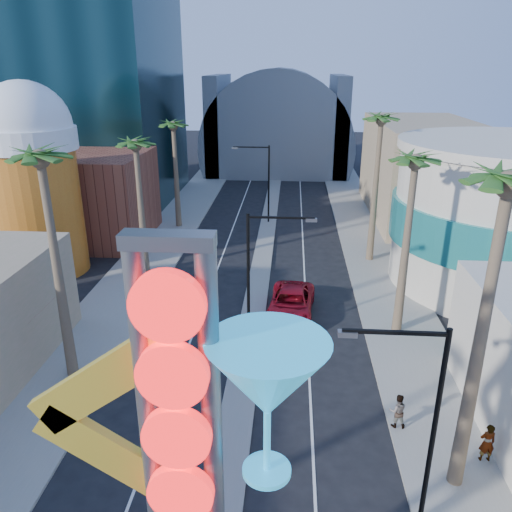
{
  "coord_description": "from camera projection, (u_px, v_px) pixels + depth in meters",
  "views": [
    {
      "loc": [
        2.28,
        -5.67,
        15.49
      ],
      "look_at": [
        0.35,
        21.24,
        5.08
      ],
      "focal_mm": 35.0,
      "sensor_mm": 36.0,
      "label": 1
    }
  ],
  "objects": [
    {
      "name": "sidewalk_west",
      "position": [
        157.0,
        250.0,
        44.19
      ],
      "size": [
        5.0,
        100.0,
        0.15
      ],
      "primitive_type": "cube",
      "color": "gray",
      "rests_on": "ground"
    },
    {
      "name": "sidewalk_east",
      "position": [
        373.0,
        256.0,
        42.91
      ],
      "size": [
        5.0,
        100.0,
        0.15
      ],
      "primitive_type": "cube",
      "color": "gray",
      "rests_on": "ground"
    },
    {
      "name": "median",
      "position": [
        265.0,
        241.0,
        46.34
      ],
      "size": [
        1.6,
        84.0,
        0.15
      ],
      "primitive_type": "cube",
      "color": "gray",
      "rests_on": "ground"
    },
    {
      "name": "brick_filler_west",
      "position": [
        93.0,
        197.0,
        46.0
      ],
      "size": [
        10.0,
        10.0,
        8.0
      ],
      "primitive_type": "cube",
      "color": "brown",
      "rests_on": "ground"
    },
    {
      "name": "filler_east",
      "position": [
        421.0,
        170.0,
        52.8
      ],
      "size": [
        10.0,
        20.0,
        10.0
      ],
      "primitive_type": "cube",
      "color": "#9B8B64",
      "rests_on": "ground"
    },
    {
      "name": "beer_mug",
      "position": [
        33.0,
        173.0,
        37.24
      ],
      "size": [
        7.0,
        7.0,
        14.5
      ],
      "color": "#B85318",
      "rests_on": "ground"
    },
    {
      "name": "turquoise_building",
      "position": [
        509.0,
        216.0,
        35.83
      ],
      "size": [
        16.6,
        16.6,
        10.6
      ],
      "color": "beige",
      "rests_on": "ground"
    },
    {
      "name": "canopy",
      "position": [
        278.0,
        142.0,
        76.45
      ],
      "size": [
        22.0,
        16.0,
        22.0
      ],
      "color": "slate",
      "rests_on": "ground"
    },
    {
      "name": "neon_sign",
      "position": [
        218.0,
        458.0,
        11.08
      ],
      "size": [
        6.53,
        2.6,
        12.55
      ],
      "color": "gray",
      "rests_on": "ground"
    },
    {
      "name": "streetlight_0",
      "position": [
        258.0,
        267.0,
        27.83
      ],
      "size": [
        3.79,
        0.25,
        8.0
      ],
      "color": "black",
      "rests_on": "ground"
    },
    {
      "name": "streetlight_1",
      "position": [
        263.0,
        177.0,
        50.23
      ],
      "size": [
        3.79,
        0.25,
        8.0
      ],
      "color": "black",
      "rests_on": "ground"
    },
    {
      "name": "streetlight_2",
      "position": [
        422.0,
        414.0,
        16.26
      ],
      "size": [
        3.45,
        0.25,
        8.0
      ],
      "color": "black",
      "rests_on": "ground"
    },
    {
      "name": "palm_1",
      "position": [
        42.0,
        174.0,
        22.6
      ],
      "size": [
        2.4,
        2.4,
        12.7
      ],
      "color": "brown",
      "rests_on": "ground"
    },
    {
      "name": "palm_2",
      "position": [
        136.0,
        153.0,
        36.11
      ],
      "size": [
        2.4,
        2.4,
        11.2
      ],
      "color": "brown",
      "rests_on": "ground"
    },
    {
      "name": "palm_3",
      "position": [
        174.0,
        132.0,
        47.28
      ],
      "size": [
        2.4,
        2.4,
        11.2
      ],
      "color": "brown",
      "rests_on": "ground"
    },
    {
      "name": "palm_5",
      "position": [
        505.0,
        208.0,
        15.65
      ],
      "size": [
        2.4,
        2.4,
        13.2
      ],
      "color": "brown",
      "rests_on": "ground"
    },
    {
      "name": "palm_6",
      "position": [
        414.0,
        173.0,
        27.3
      ],
      "size": [
        2.4,
        2.4,
        11.7
      ],
      "color": "brown",
      "rests_on": "ground"
    },
    {
      "name": "palm_7",
      "position": [
        381.0,
        129.0,
        38.15
      ],
      "size": [
        2.4,
        2.4,
        12.7
      ],
      "color": "brown",
      "rests_on": "ground"
    },
    {
      "name": "red_pickup",
      "position": [
        291.0,
        303.0,
        32.61
      ],
      "size": [
        3.35,
        6.36,
        1.71
      ],
      "primitive_type": "imported",
      "rotation": [
        0.0,
        0.0,
        -0.09
      ],
      "color": "maroon",
      "rests_on": "ground"
    },
    {
      "name": "pedestrian_a",
      "position": [
        487.0,
        443.0,
        20.36
      ],
      "size": [
        0.67,
        0.46,
        1.77
      ],
      "primitive_type": "imported",
      "rotation": [
        0.0,
        0.0,
        3.2
      ],
      "color": "gray",
      "rests_on": "sidewalk_east"
    },
    {
      "name": "pedestrian_b",
      "position": [
        398.0,
        411.0,
        22.32
      ],
      "size": [
        0.82,
        0.65,
        1.65
      ],
      "primitive_type": "imported",
      "rotation": [
        0.0,
        0.0,
        3.12
      ],
      "color": "gray",
      "rests_on": "sidewalk_east"
    }
  ]
}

